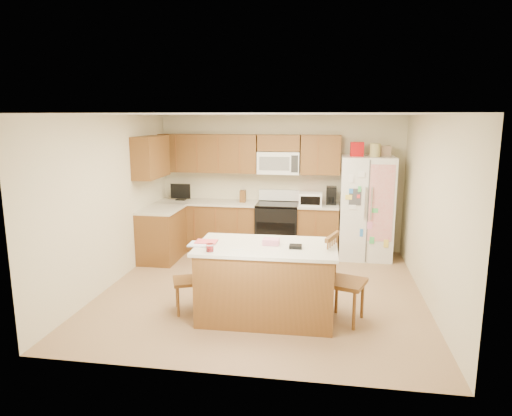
% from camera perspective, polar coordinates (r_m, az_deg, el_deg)
% --- Properties ---
extents(ground, '(4.50, 4.50, 0.00)m').
position_cam_1_polar(ground, '(6.72, 0.80, -10.20)').
color(ground, olive).
rests_on(ground, ground).
extents(room_shell, '(4.60, 4.60, 2.52)m').
position_cam_1_polar(room_shell, '(6.34, 0.83, 2.01)').
color(room_shell, beige).
rests_on(room_shell, ground).
extents(cabinetry, '(3.36, 1.56, 2.15)m').
position_cam_1_polar(cabinetry, '(8.34, -4.10, 0.58)').
color(cabinetry, brown).
rests_on(cabinetry, ground).
extents(stove, '(0.76, 0.65, 1.13)m').
position_cam_1_polar(stove, '(8.41, 2.71, -2.38)').
color(stove, black).
rests_on(stove, ground).
extents(refrigerator, '(0.90, 0.79, 2.04)m').
position_cam_1_polar(refrigerator, '(8.24, 13.61, 0.19)').
color(refrigerator, white).
rests_on(refrigerator, ground).
extents(island, '(1.80, 1.02, 1.02)m').
position_cam_1_polar(island, '(5.71, 1.30, -9.13)').
color(island, brown).
rests_on(island, ground).
extents(windsor_chair_left, '(0.48, 0.49, 0.88)m').
position_cam_1_polar(windsor_chair_left, '(5.97, -8.32, -8.88)').
color(windsor_chair_left, brown).
rests_on(windsor_chair_left, ground).
extents(windsor_chair_back, '(0.46, 0.45, 0.90)m').
position_cam_1_polar(windsor_chair_back, '(6.39, 3.21, -7.31)').
color(windsor_chair_back, brown).
rests_on(windsor_chair_back, ground).
extents(windsor_chair_right, '(0.56, 0.58, 1.07)m').
position_cam_1_polar(windsor_chair_right, '(5.70, 10.88, -8.98)').
color(windsor_chair_right, brown).
rests_on(windsor_chair_right, ground).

